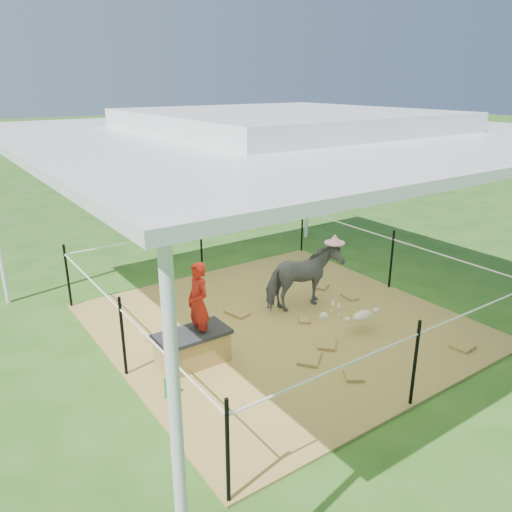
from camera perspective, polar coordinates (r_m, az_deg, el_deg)
ground at (r=7.08m, az=2.80°, el=-7.84°), size 90.00×90.00×0.00m
hay_patch at (r=7.08m, az=2.80°, el=-7.73°), size 4.60×4.60×0.03m
canopy_tent at (r=6.32m, az=3.21°, el=14.41°), size 6.30×6.30×2.90m
rope_fence at (r=6.81m, az=2.89°, el=-3.02°), size 4.54×4.54×1.00m
straw_bale at (r=6.09m, az=-7.25°, el=-10.56°), size 0.83×0.41×0.37m
dark_cloth at (r=5.99m, az=-7.33°, el=-8.84°), size 0.88×0.46×0.05m
woman at (r=5.83m, az=-6.66°, el=-4.49°), size 0.24×0.36×0.99m
green_bottle at (r=5.59m, az=-10.13°, el=-14.61°), size 0.06×0.06×0.23m
pony at (r=7.34m, az=5.45°, el=-2.51°), size 1.17×0.60×0.96m
pink_hat at (r=7.15m, az=5.59°, el=1.57°), size 0.30×0.30×0.14m
foal at (r=6.88m, az=12.10°, el=-6.50°), size 0.95×0.56×0.51m
trash_barrel at (r=13.76m, az=2.84°, el=7.94°), size 0.77×0.77×1.00m
picnic_table_near at (r=14.06m, az=-12.06°, el=7.15°), size 2.07×1.92×0.70m
picnic_table_far at (r=17.45m, az=-2.46°, el=10.02°), size 2.08×1.68×0.77m
distant_person at (r=14.68m, az=-8.67°, el=8.95°), size 0.71×0.62×1.24m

